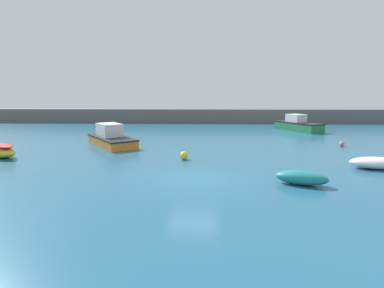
{
  "coord_description": "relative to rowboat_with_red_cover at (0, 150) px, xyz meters",
  "views": [
    {
      "loc": [
        0.39,
        -14.74,
        4.33
      ],
      "look_at": [
        -0.34,
        7.58,
        0.47
      ],
      "focal_mm": 28.0,
      "sensor_mm": 36.0,
      "label": 1
    }
  ],
  "objects": [
    {
      "name": "ground_plane",
      "position": [
        13.29,
        -4.71,
        -0.56
      ],
      "size": [
        120.0,
        120.0,
        0.2
      ],
      "primitive_type": "cube",
      "color": "#235B7A"
    },
    {
      "name": "harbor_breakwater",
      "position": [
        13.29,
        25.16,
        0.51
      ],
      "size": [
        64.54,
        3.61,
        1.94
      ],
      "primitive_type": "cube",
      "color": "#66605B",
      "rests_on": "ground_plane"
    },
    {
      "name": "rowboat_with_red_cover",
      "position": [
        0.0,
        0.0,
        0.0
      ],
      "size": [
        3.38,
        2.64,
        0.91
      ],
      "rotation": [
        0.0,
        0.0,
        2.62
      ],
      "color": "yellow",
      "rests_on": "ground_plane"
    },
    {
      "name": "rowboat_white_midwater",
      "position": [
        23.8,
        -2.38,
        -0.12
      ],
      "size": [
        3.19,
        1.78,
        0.67
      ],
      "rotation": [
        0.0,
        0.0,
        3.0
      ],
      "color": "white",
      "rests_on": "ground_plane"
    },
    {
      "name": "motorboat_grey_hull",
      "position": [
        6.15,
        4.88,
        0.17
      ],
      "size": [
        5.35,
        6.14,
        1.78
      ],
      "rotation": [
        0.0,
        0.0,
        5.35
      ],
      "color": "orange",
      "rests_on": "ground_plane"
    },
    {
      "name": "dinghy_near_pier",
      "position": [
        18.43,
        -5.58,
        -0.12
      ],
      "size": [
        2.56,
        1.7,
        0.67
      ],
      "rotation": [
        0.0,
        0.0,
        2.79
      ],
      "color": "teal",
      "rests_on": "ground_plane"
    },
    {
      "name": "cabin_cruiser_white",
      "position": [
        24.74,
        15.18,
        0.2
      ],
      "size": [
        4.61,
        6.03,
        1.85
      ],
      "rotation": [
        0.0,
        0.0,
        5.21
      ],
      "color": "#287A4C",
      "rests_on": "ground_plane"
    },
    {
      "name": "mooring_buoy_yellow",
      "position": [
        12.53,
        -0.35,
        -0.19
      ],
      "size": [
        0.54,
        0.54,
        0.54
      ],
      "primitive_type": "sphere",
      "color": "yellow",
      "rests_on": "ground_plane"
    },
    {
      "name": "mooring_buoy_pink",
      "position": [
        25.1,
        4.91,
        -0.25
      ],
      "size": [
        0.41,
        0.41,
        0.41
      ],
      "primitive_type": "sphere",
      "color": "#EA668C",
      "rests_on": "ground_plane"
    }
  ]
}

